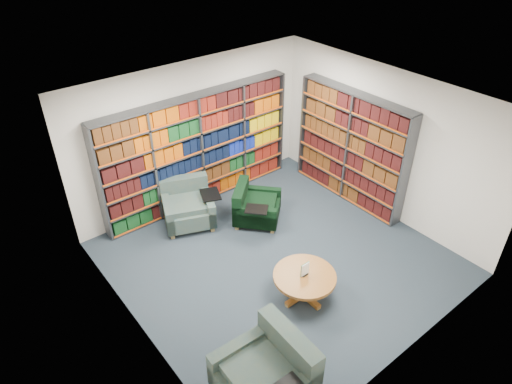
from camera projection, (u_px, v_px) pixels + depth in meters
room_shell at (280, 190)px, 7.01m from camera, size 5.02×5.02×2.82m
bookshelf_back at (199, 150)px, 8.70m from camera, size 4.00×0.28×2.20m
bookshelf_right at (351, 148)px, 8.79m from camera, size 0.28×2.50×2.20m
chair_teal_left at (188, 206)px, 8.51m from camera, size 1.19×1.16×0.81m
chair_green_right at (253, 207)px, 8.53m from camera, size 1.14×1.14×0.73m
chair_teal_front at (270, 374)px, 5.54m from camera, size 1.03×1.19×0.91m
coffee_table at (304, 279)px, 6.87m from camera, size 0.95×0.95×0.67m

